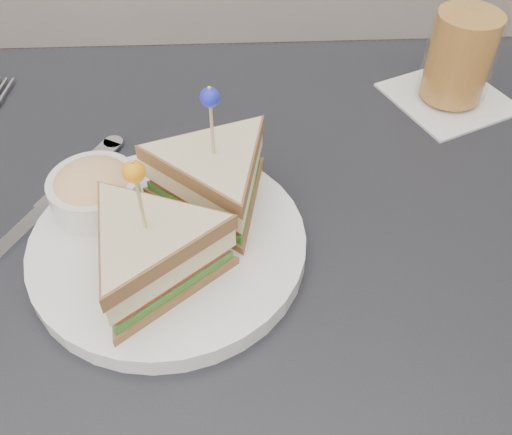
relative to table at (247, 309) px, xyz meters
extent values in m
cube|color=black|center=(0.00, 0.00, 0.06)|extent=(0.80, 0.80, 0.03)
cylinder|color=black|center=(-0.35, 0.35, -0.31)|extent=(0.04, 0.04, 0.72)
cylinder|color=black|center=(0.35, 0.35, -0.31)|extent=(0.04, 0.04, 0.72)
cylinder|color=silver|center=(-0.07, 0.02, 0.08)|extent=(0.29, 0.29, 0.02)
cylinder|color=silver|center=(-0.07, 0.02, 0.09)|extent=(0.29, 0.29, 0.00)
cylinder|color=tan|center=(-0.08, -0.03, 0.19)|extent=(0.00, 0.00, 0.08)
sphere|color=orange|center=(-0.08, -0.03, 0.22)|extent=(0.02, 0.02, 0.02)
cylinder|color=tan|center=(-0.03, 0.06, 0.19)|extent=(0.00, 0.00, 0.08)
sphere|color=#1821B7|center=(-0.03, 0.06, 0.22)|extent=(0.02, 0.02, 0.02)
cylinder|color=silver|center=(-0.14, 0.06, 0.11)|extent=(0.10, 0.10, 0.04)
ellipsoid|color=#E0B772|center=(-0.14, 0.06, 0.12)|extent=(0.09, 0.09, 0.03)
cube|color=white|center=(-0.22, 0.04, 0.08)|extent=(0.06, 0.10, 0.01)
cube|color=white|center=(-0.17, 0.13, 0.08)|extent=(0.08, 0.12, 0.00)
cylinder|color=white|center=(-0.15, 0.18, 0.08)|extent=(0.03, 0.03, 0.00)
cube|color=silver|center=(0.26, 0.25, 0.08)|extent=(0.17, 0.17, 0.00)
cylinder|color=#B77833|center=(0.26, 0.25, 0.14)|extent=(0.10, 0.10, 0.10)
cylinder|color=white|center=(0.26, 0.25, 0.16)|extent=(0.11, 0.11, 0.17)
cube|color=white|center=(0.27, 0.27, 0.18)|extent=(0.03, 0.03, 0.02)
cube|color=white|center=(0.25, 0.24, 0.18)|extent=(0.02, 0.02, 0.02)
camera|label=1|loc=(-0.01, -0.34, 0.49)|focal=40.00mm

